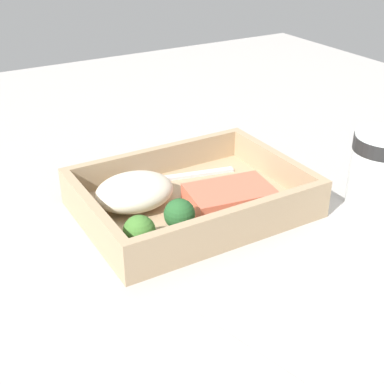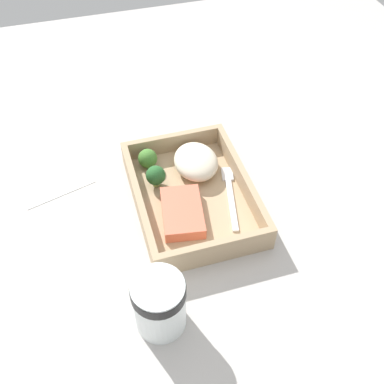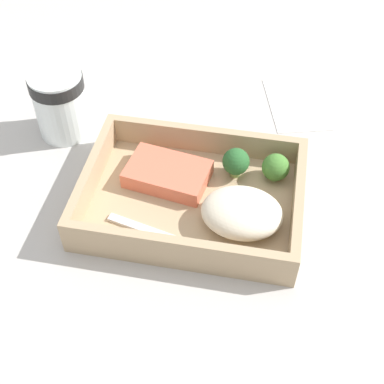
# 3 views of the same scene
# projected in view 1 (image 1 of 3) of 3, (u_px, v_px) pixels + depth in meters

# --- Properties ---
(ground_plane) EXTENTS (1.60, 1.60, 0.02)m
(ground_plane) POSITION_uv_depth(u_px,v_px,m) (192.00, 216.00, 0.72)
(ground_plane) COLOR #B4AFAB
(takeout_tray) EXTENTS (0.29, 0.21, 0.01)m
(takeout_tray) POSITION_uv_depth(u_px,v_px,m) (192.00, 206.00, 0.72)
(takeout_tray) COLOR tan
(takeout_tray) RESTS_ON ground_plane
(tray_rim) EXTENTS (0.29, 0.21, 0.04)m
(tray_rim) POSITION_uv_depth(u_px,v_px,m) (192.00, 189.00, 0.70)
(tray_rim) COLOR tan
(tray_rim) RESTS_ON takeout_tray
(salmon_fillet) EXTENTS (0.12, 0.09, 0.02)m
(salmon_fillet) POSITION_uv_depth(u_px,v_px,m) (230.00, 196.00, 0.70)
(salmon_fillet) COLOR #DC6A4E
(salmon_fillet) RESTS_ON takeout_tray
(mashed_potatoes) EXTENTS (0.10, 0.09, 0.04)m
(mashed_potatoes) POSITION_uv_depth(u_px,v_px,m) (135.00, 192.00, 0.69)
(mashed_potatoes) COLOR beige
(mashed_potatoes) RESTS_ON takeout_tray
(broccoli_floret_1) EXTENTS (0.04, 0.04, 0.04)m
(broccoli_floret_1) POSITION_uv_depth(u_px,v_px,m) (139.00, 232.00, 0.61)
(broccoli_floret_1) COLOR #799F5C
(broccoli_floret_1) RESTS_ON takeout_tray
(broccoli_floret_2) EXTENTS (0.04, 0.04, 0.04)m
(broccoli_floret_2) POSITION_uv_depth(u_px,v_px,m) (179.00, 215.00, 0.64)
(broccoli_floret_2) COLOR #809B50
(broccoli_floret_2) RESTS_ON takeout_tray
(fork) EXTENTS (0.16, 0.05, 0.00)m
(fork) POSITION_uv_depth(u_px,v_px,m) (174.00, 177.00, 0.77)
(fork) COLOR silver
(fork) RESTS_ON takeout_tray
(paper_cup) EXTENTS (0.08, 0.08, 0.10)m
(paper_cup) POSITION_uv_depth(u_px,v_px,m) (380.00, 166.00, 0.70)
(paper_cup) COLOR white
(paper_cup) RESTS_ON ground_plane
(receipt_slip) EXTENTS (0.12, 0.16, 0.00)m
(receipt_slip) POSITION_uv_depth(u_px,v_px,m) (209.00, 367.00, 0.47)
(receipt_slip) COLOR white
(receipt_slip) RESTS_ON ground_plane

